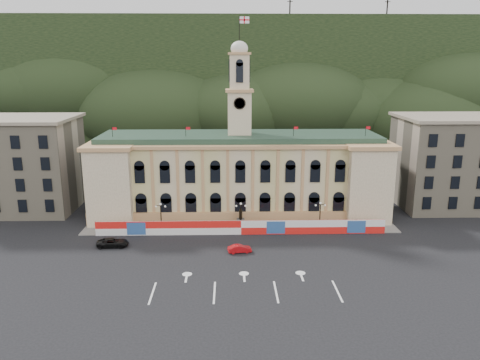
{
  "coord_description": "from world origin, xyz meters",
  "views": [
    {
      "loc": [
        -1.99,
        -61.15,
        28.88
      ],
      "look_at": [
        -0.12,
        18.0,
        8.97
      ],
      "focal_mm": 35.0,
      "sensor_mm": 36.0,
      "label": 1
    }
  ],
  "objects_px": {
    "lamp_center": "(241,214)",
    "red_sedan": "(240,249)",
    "statue": "(241,222)",
    "black_suv": "(113,242)"
  },
  "relations": [
    {
      "from": "statue",
      "to": "lamp_center",
      "type": "bearing_deg",
      "value": -90.0
    },
    {
      "from": "black_suv",
      "to": "lamp_center",
      "type": "bearing_deg",
      "value": -73.66
    },
    {
      "from": "statue",
      "to": "lamp_center",
      "type": "relative_size",
      "value": 0.72
    },
    {
      "from": "lamp_center",
      "to": "statue",
      "type": "bearing_deg",
      "value": 90.0
    },
    {
      "from": "lamp_center",
      "to": "black_suv",
      "type": "height_order",
      "value": "lamp_center"
    },
    {
      "from": "lamp_center",
      "to": "red_sedan",
      "type": "bearing_deg",
      "value": -92.49
    },
    {
      "from": "statue",
      "to": "black_suv",
      "type": "relative_size",
      "value": 0.72
    },
    {
      "from": "lamp_center",
      "to": "black_suv",
      "type": "distance_m",
      "value": 22.15
    },
    {
      "from": "red_sedan",
      "to": "statue",
      "type": "bearing_deg",
      "value": -11.02
    },
    {
      "from": "red_sedan",
      "to": "black_suv",
      "type": "relative_size",
      "value": 0.75
    }
  ]
}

